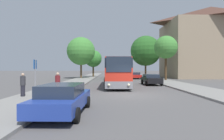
{
  "coord_description": "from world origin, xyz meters",
  "views": [
    {
      "loc": [
        -1.9,
        -14.26,
        2.17
      ],
      "look_at": [
        -1.47,
        10.36,
        1.96
      ],
      "focal_mm": 28.0,
      "sensor_mm": 36.0,
      "label": 1
    }
  ],
  "objects_px": {
    "tree_left_near": "(93,59)",
    "tree_right_mid": "(166,47)",
    "bus_stop_sign": "(35,74)",
    "tree_left_far": "(81,51)",
    "bus_front": "(117,72)",
    "pedestrian_waiting_far": "(58,84)",
    "pedestrian_waiting_near": "(23,85)",
    "parked_car_right_near": "(151,79)",
    "parked_car_right_far": "(135,75)",
    "parked_car_left_curb": "(63,98)",
    "bus_middle": "(114,70)",
    "tree_right_near": "(146,51)"
  },
  "relations": [
    {
      "from": "bus_front",
      "to": "bus_stop_sign",
      "type": "distance_m",
      "value": 11.26
    },
    {
      "from": "bus_stop_sign",
      "to": "tree_left_far",
      "type": "xyz_separation_m",
      "value": [
        -1.04,
        25.65,
        4.06
      ]
    },
    {
      "from": "bus_middle",
      "to": "pedestrian_waiting_near",
      "type": "bearing_deg",
      "value": -108.39
    },
    {
      "from": "tree_left_near",
      "to": "tree_right_mid",
      "type": "bearing_deg",
      "value": -42.56
    },
    {
      "from": "tree_left_far",
      "to": "bus_front",
      "type": "bearing_deg",
      "value": -66.62
    },
    {
      "from": "tree_right_mid",
      "to": "bus_front",
      "type": "bearing_deg",
      "value": -134.07
    },
    {
      "from": "tree_right_near",
      "to": "parked_car_left_curb",
      "type": "bearing_deg",
      "value": -108.77
    },
    {
      "from": "bus_middle",
      "to": "parked_car_right_near",
      "type": "height_order",
      "value": "bus_middle"
    },
    {
      "from": "bus_front",
      "to": "tree_left_near",
      "type": "height_order",
      "value": "tree_left_near"
    },
    {
      "from": "parked_car_right_far",
      "to": "pedestrian_waiting_far",
      "type": "relative_size",
      "value": 2.48
    },
    {
      "from": "bus_middle",
      "to": "parked_car_left_curb",
      "type": "bearing_deg",
      "value": -97.59
    },
    {
      "from": "bus_front",
      "to": "tree_left_far",
      "type": "distance_m",
      "value": 17.97
    },
    {
      "from": "pedestrian_waiting_far",
      "to": "tree_right_mid",
      "type": "bearing_deg",
      "value": -71.7
    },
    {
      "from": "pedestrian_waiting_far",
      "to": "pedestrian_waiting_near",
      "type": "bearing_deg",
      "value": 54.52
    },
    {
      "from": "bus_front",
      "to": "tree_right_mid",
      "type": "relative_size",
      "value": 1.38
    },
    {
      "from": "parked_car_right_near",
      "to": "parked_car_right_far",
      "type": "distance_m",
      "value": 13.67
    },
    {
      "from": "parked_car_right_near",
      "to": "pedestrian_waiting_near",
      "type": "height_order",
      "value": "pedestrian_waiting_near"
    },
    {
      "from": "bus_middle",
      "to": "parked_car_left_curb",
      "type": "xyz_separation_m",
      "value": [
        -3.28,
        -27.58,
        -1.05
      ]
    },
    {
      "from": "parked_car_right_far",
      "to": "tree_left_far",
      "type": "height_order",
      "value": "tree_left_far"
    },
    {
      "from": "tree_left_near",
      "to": "tree_left_far",
      "type": "relative_size",
      "value": 0.76
    },
    {
      "from": "tree_right_mid",
      "to": "bus_middle",
      "type": "bearing_deg",
      "value": 149.44
    },
    {
      "from": "parked_car_right_near",
      "to": "bus_stop_sign",
      "type": "relative_size",
      "value": 1.51
    },
    {
      "from": "bus_stop_sign",
      "to": "tree_right_mid",
      "type": "bearing_deg",
      "value": 51.71
    },
    {
      "from": "tree_left_near",
      "to": "parked_car_right_far",
      "type": "bearing_deg",
      "value": -35.4
    },
    {
      "from": "bus_middle",
      "to": "tree_left_near",
      "type": "bearing_deg",
      "value": 122.83
    },
    {
      "from": "parked_car_right_near",
      "to": "parked_car_left_curb",
      "type": "bearing_deg",
      "value": 60.88
    },
    {
      "from": "tree_left_near",
      "to": "tree_right_near",
      "type": "distance_m",
      "value": 13.01
    },
    {
      "from": "tree_left_near",
      "to": "tree_right_near",
      "type": "bearing_deg",
      "value": -20.37
    },
    {
      "from": "bus_stop_sign",
      "to": "tree_left_far",
      "type": "bearing_deg",
      "value": 92.33
    },
    {
      "from": "parked_car_right_far",
      "to": "tree_left_near",
      "type": "bearing_deg",
      "value": -36.28
    },
    {
      "from": "pedestrian_waiting_near",
      "to": "pedestrian_waiting_far",
      "type": "xyz_separation_m",
      "value": [
        2.53,
        -0.06,
        0.03
      ]
    },
    {
      "from": "tree_left_near",
      "to": "tree_right_near",
      "type": "xyz_separation_m",
      "value": [
        12.12,
        -4.5,
        1.48
      ]
    },
    {
      "from": "pedestrian_waiting_near",
      "to": "tree_left_near",
      "type": "distance_m",
      "value": 30.97
    },
    {
      "from": "parked_car_left_curb",
      "to": "tree_left_near",
      "type": "relative_size",
      "value": 0.69
    },
    {
      "from": "parked_car_right_near",
      "to": "tree_right_near",
      "type": "bearing_deg",
      "value": -100.38
    },
    {
      "from": "parked_car_right_far",
      "to": "tree_right_mid",
      "type": "height_order",
      "value": "tree_right_mid"
    },
    {
      "from": "pedestrian_waiting_far",
      "to": "tree_left_near",
      "type": "relative_size",
      "value": 0.26
    },
    {
      "from": "bus_front",
      "to": "parked_car_right_far",
      "type": "bearing_deg",
      "value": 74.15
    },
    {
      "from": "bus_middle",
      "to": "parked_car_right_near",
      "type": "xyz_separation_m",
      "value": [
        4.52,
        -12.9,
        -1.06
      ]
    },
    {
      "from": "tree_left_near",
      "to": "tree_right_mid",
      "type": "xyz_separation_m",
      "value": [
        13.94,
        -12.8,
        1.26
      ]
    },
    {
      "from": "bus_front",
      "to": "tree_right_near",
      "type": "bearing_deg",
      "value": 68.55
    },
    {
      "from": "parked_car_right_far",
      "to": "pedestrian_waiting_near",
      "type": "distance_m",
      "value": 26.69
    },
    {
      "from": "bus_middle",
      "to": "parked_car_right_far",
      "type": "xyz_separation_m",
      "value": [
        4.5,
        0.77,
        -1.09
      ]
    },
    {
      "from": "parked_car_right_far",
      "to": "tree_right_near",
      "type": "xyz_separation_m",
      "value": [
        2.62,
        2.25,
        5.39
      ]
    },
    {
      "from": "bus_front",
      "to": "pedestrian_waiting_far",
      "type": "xyz_separation_m",
      "value": [
        -4.7,
        -8.58,
        -0.74
      ]
    },
    {
      "from": "parked_car_right_near",
      "to": "tree_left_near",
      "type": "bearing_deg",
      "value": -66.13
    },
    {
      "from": "bus_front",
      "to": "bus_middle",
      "type": "height_order",
      "value": "bus_middle"
    },
    {
      "from": "tree_right_near",
      "to": "pedestrian_waiting_near",
      "type": "bearing_deg",
      "value": -118.91
    },
    {
      "from": "bus_middle",
      "to": "pedestrian_waiting_near",
      "type": "distance_m",
      "value": 24.29
    },
    {
      "from": "bus_front",
      "to": "tree_right_mid",
      "type": "height_order",
      "value": "tree_right_mid"
    }
  ]
}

